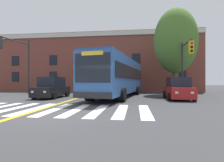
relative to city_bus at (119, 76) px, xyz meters
name	(u,v)px	position (x,y,z in m)	size (l,w,h in m)	color
ground_plane	(50,115)	(-2.16, -8.85, -1.89)	(120.00, 120.00, 0.00)	#38383A
crosswalk	(55,109)	(-2.58, -7.42, -1.89)	(9.49, 4.11, 0.01)	white
lane_line_yellow_inner	(97,92)	(-3.41, 6.58, -1.89)	(0.12, 36.00, 0.01)	gold
lane_line_yellow_outer	(98,92)	(-3.25, 6.58, -1.89)	(0.12, 36.00, 0.01)	gold
city_bus	(119,76)	(0.00, 0.00, 0.00)	(4.49, 12.42, 3.45)	#2D5699
car_black_near_lane	(52,88)	(-5.61, -1.65, -1.08)	(2.06, 4.00, 1.78)	black
car_red_far_lane	(178,89)	(4.82, -1.62, -1.10)	(2.00, 3.84, 1.72)	#AD1E1E
traffic_light_near_corner	(186,59)	(5.83, -0.11, 1.48)	(0.34, 2.88, 5.00)	#28282D
traffic_light_far_corner	(18,56)	(-10.16, 0.34, 2.07)	(0.53, 4.05, 5.94)	#28282D
street_tree_curbside_large	(175,41)	(5.74, 3.35, 3.80)	(5.87, 5.80, 9.17)	brown
building_facade	(100,65)	(-4.13, 12.36, 2.25)	(28.97, 9.87, 8.28)	brown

